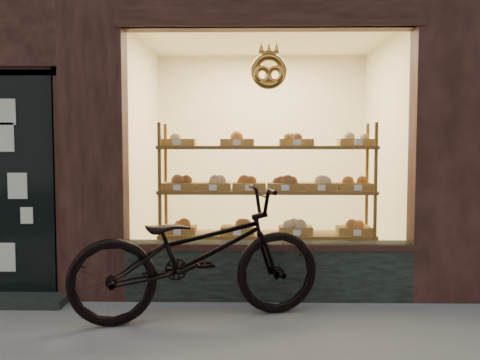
{
  "coord_description": "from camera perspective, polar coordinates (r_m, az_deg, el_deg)",
  "views": [
    {
      "loc": [
        0.28,
        -2.92,
        1.49
      ],
      "look_at": [
        0.19,
        2.0,
        1.15
      ],
      "focal_mm": 40.0,
      "sensor_mm": 36.0,
      "label": 1
    }
  ],
  "objects": [
    {
      "name": "display_shelf",
      "position": [
        5.51,
        2.84,
        -2.53
      ],
      "size": [
        2.2,
        0.45,
        1.7
      ],
      "color": "brown",
      "rests_on": "ground"
    },
    {
      "name": "bicycle",
      "position": [
        4.57,
        -4.58,
        -7.84
      ],
      "size": [
        2.26,
        1.29,
        1.12
      ],
      "primitive_type": "imported",
      "rotation": [
        0.0,
        0.0,
        1.84
      ],
      "color": "black",
      "rests_on": "ground"
    }
  ]
}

